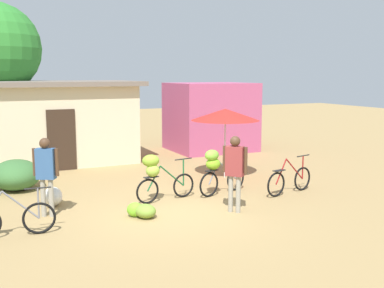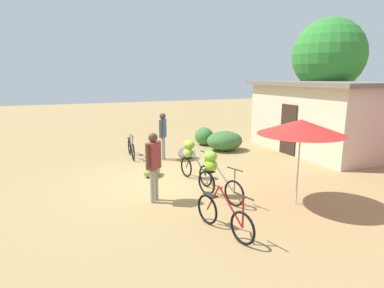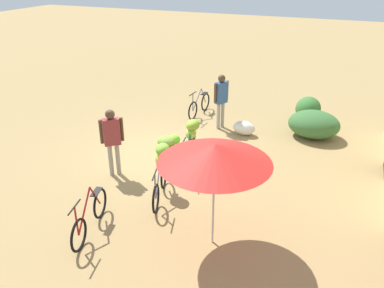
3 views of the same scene
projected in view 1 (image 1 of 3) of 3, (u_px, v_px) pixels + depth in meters
name	position (u px, v px, depth m)	size (l,w,h in m)	color
ground_plane	(172.00, 212.00, 10.47)	(60.00, 60.00, 0.00)	#9F8150
building_low	(53.00, 122.00, 16.21)	(5.88, 3.71, 2.88)	beige
shop_pink	(210.00, 117.00, 18.88)	(3.20, 2.80, 2.76)	#B34B76
hedge_bush_front_right	(16.00, 175.00, 12.45)	(1.30, 1.54, 0.82)	#3A6A34
market_umbrella	(225.00, 115.00, 13.63)	(2.05, 2.05, 2.10)	beige
bicycle_leftmost	(12.00, 219.00, 8.80)	(1.64, 0.20, 0.94)	black
bicycle_near_pile	(157.00, 173.00, 11.17)	(1.65, 0.41, 1.20)	black
bicycle_center_loaded	(217.00, 168.00, 11.83)	(1.59, 0.56, 1.21)	black
bicycle_by_shop	(290.00, 180.00, 12.03)	(1.67, 0.44, 0.97)	black
banana_pile_on_ground	(142.00, 211.00, 10.05)	(0.68, 0.70, 0.32)	olive
produce_sack	(53.00, 196.00, 10.97)	(0.70, 0.44, 0.44)	silver
person_vendor	(235.00, 166.00, 10.28)	(0.41, 0.46, 1.76)	gray
person_bystander	(46.00, 168.00, 9.97)	(0.52, 0.37, 1.76)	gray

